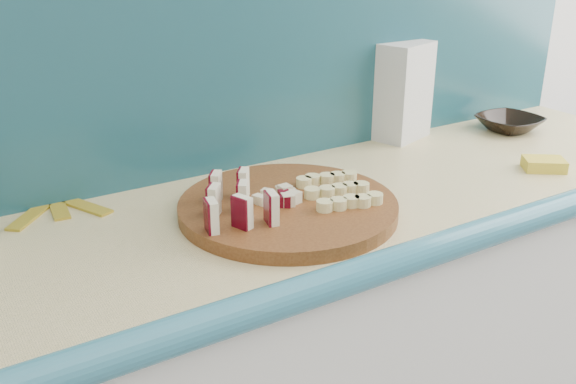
{
  "coord_description": "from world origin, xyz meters",
  "views": [
    {
      "loc": [
        -0.61,
        0.45,
        1.46
      ],
      "look_at": [
        0.03,
        1.48,
        0.96
      ],
      "focal_mm": 40.0,
      "sensor_mm": 36.0,
      "label": 1
    }
  ],
  "objects": [
    {
      "name": "kitchen_counter",
      "position": [
        0.1,
        1.5,
        0.46
      ],
      "size": [
        2.2,
        0.63,
        0.91
      ],
      "color": "white",
      "rests_on": "ground"
    },
    {
      "name": "backsplash",
      "position": [
        0.1,
        1.79,
        1.16
      ],
      "size": [
        2.2,
        0.02,
        0.5
      ],
      "primitive_type": "cube",
      "color": "teal",
      "rests_on": "kitchen_counter"
    },
    {
      "name": "cutting_board",
      "position": [
        0.03,
        1.48,
        0.92
      ],
      "size": [
        0.54,
        0.54,
        0.03
      ],
      "primitive_type": "cylinder",
      "rotation": [
        0.0,
        0.0,
        -0.23
      ],
      "color": "#4D2510",
      "rests_on": "kitchen_counter"
    },
    {
      "name": "apple_wedges",
      "position": [
        -0.09,
        1.48,
        0.97
      ],
      "size": [
        0.15,
        0.19,
        0.06
      ],
      "color": "#EFE5BF",
      "rests_on": "cutting_board"
    },
    {
      "name": "apple_chunks",
      "position": [
        0.0,
        1.49,
        0.95
      ],
      "size": [
        0.07,
        0.08,
        0.02
      ],
      "color": "beige",
      "rests_on": "cutting_board"
    },
    {
      "name": "banana_slices",
      "position": [
        0.14,
        1.45,
        0.95
      ],
      "size": [
        0.17,
        0.19,
        0.02
      ],
      "color": "#DDD287",
      "rests_on": "cutting_board"
    },
    {
      "name": "brown_bowl",
      "position": [
        0.89,
        1.64,
        0.93
      ],
      "size": [
        0.18,
        0.18,
        0.04
      ],
      "primitive_type": "imported",
      "rotation": [
        0.0,
        0.0,
        0.04
      ],
      "color": "black",
      "rests_on": "kitchen_counter"
    },
    {
      "name": "flour_bag",
      "position": [
        0.57,
        1.76,
        1.04
      ],
      "size": [
        0.18,
        0.15,
        0.27
      ],
      "primitive_type": "cube",
      "rotation": [
        0.0,
        0.0,
        0.3
      ],
      "color": "silver",
      "rests_on": "kitchen_counter"
    },
    {
      "name": "sponge",
      "position": [
        0.7,
        1.37,
        0.92
      ],
      "size": [
        0.12,
        0.11,
        0.03
      ],
      "primitive_type": "cube",
      "rotation": [
        0.0,
        0.0,
        -0.63
      ],
      "color": "yellow",
      "rests_on": "kitchen_counter"
    },
    {
      "name": "banana_peel",
      "position": [
        -0.37,
        1.75,
        0.91
      ],
      "size": [
        0.21,
        0.18,
        0.01
      ],
      "rotation": [
        0.0,
        0.0,
        -0.27
      ],
      "color": "gold",
      "rests_on": "kitchen_counter"
    }
  ]
}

